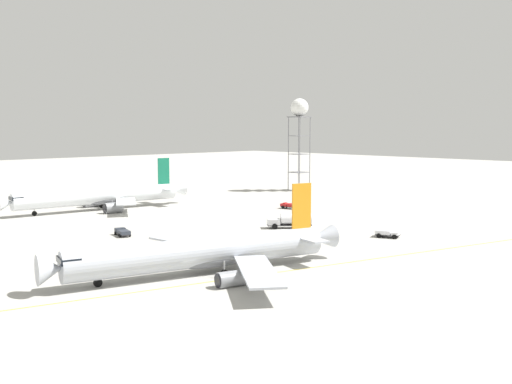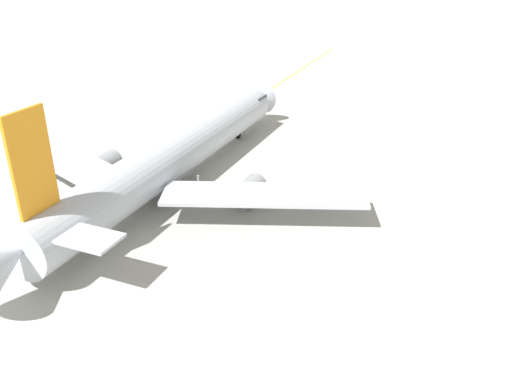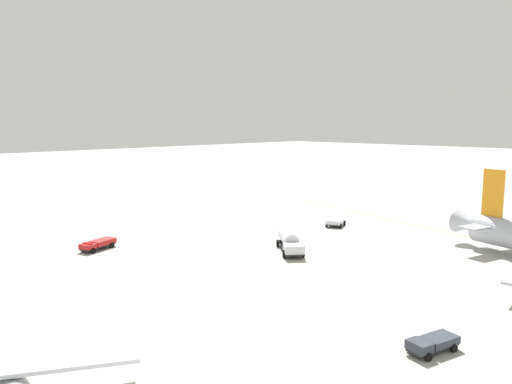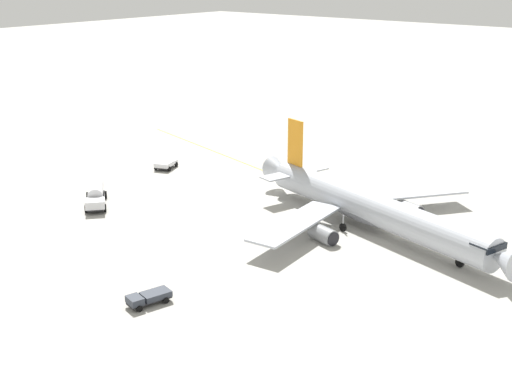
% 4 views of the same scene
% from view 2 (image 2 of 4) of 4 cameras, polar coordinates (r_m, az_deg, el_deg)
% --- Properties ---
extents(ground_plane, '(600.00, 600.00, 0.00)m').
position_cam_2_polar(ground_plane, '(51.49, -8.34, 2.05)').
color(ground_plane, '#ADAAA3').
extents(airliner_main, '(35.61, 42.21, 11.64)m').
position_cam_2_polar(airliner_main, '(47.67, -9.25, 3.60)').
color(airliner_main, '#B2B7C1').
rests_on(airliner_main, ground_plane).
extents(taxiway_centreline, '(36.02, 135.60, 0.01)m').
position_cam_2_polar(taxiway_centreline, '(54.23, -10.76, 3.10)').
color(taxiway_centreline, yellow).
rests_on(taxiway_centreline, ground_plane).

